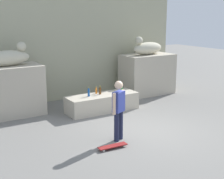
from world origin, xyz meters
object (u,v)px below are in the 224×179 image
skater (119,108)px  bottle_brown (100,91)px  statue_reclining_left (7,58)px  bottle_orange (96,91)px  bottle_blue (89,92)px  statue_reclining_right (147,48)px  skateboard (113,146)px  bottle_green (122,89)px

skater → bottle_brown: size_ratio=5.58×
skater → statue_reclining_left: bearing=-88.8°
bottle_orange → bottle_brown: (0.08, -0.14, 0.02)m
bottle_orange → bottle_blue: size_ratio=0.78×
statue_reclining_left → statue_reclining_right: 5.83m
bottle_brown → skater: bearing=-109.6°
skateboard → bottle_green: bottle_green is taller
skateboard → bottle_blue: (0.92, 3.05, 0.68)m
skateboard → bottle_orange: bearing=-109.6°
skater → bottle_brown: bearing=-135.0°
bottle_green → bottle_orange: bottle_green is taller
skater → bottle_blue: bearing=-125.6°
bottle_orange → bottle_brown: bottle_brown is taller
statue_reclining_right → skateboard: statue_reclining_right is taller
statue_reclining_left → skater: statue_reclining_left is taller
bottle_green → bottle_brown: bearing=169.2°
bottle_blue → bottle_brown: size_ratio=1.09×
statue_reclining_right → bottle_blue: statue_reclining_right is taller
skater → bottle_brown: skater is taller
statue_reclining_left → bottle_blue: (2.39, -1.19, -1.25)m
bottle_orange → bottle_blue: (-0.41, -0.20, 0.04)m
bottle_brown → bottle_blue: bearing=-173.3°
skateboard → bottle_blue: bottle_blue is taller
bottle_orange → bottle_blue: 0.46m
bottle_blue → bottle_brown: (0.49, 0.06, -0.01)m
skateboard → skater: bearing=-134.5°
bottle_orange → bottle_blue: bottle_blue is taller
skater → skateboard: skater is taller
statue_reclining_left → skateboard: 4.89m
statue_reclining_left → skater: (1.92, -3.83, -1.07)m
statue_reclining_right → bottle_green: statue_reclining_right is taller
skateboard → bottle_brown: bearing=-111.7°
statue_reclining_left → bottle_green: (3.69, -1.29, -1.26)m
statue_reclining_left → bottle_green: size_ratio=5.39×
skater → bottle_green: 3.10m
statue_reclining_right → skater: 5.57m
bottle_green → bottle_blue: size_ratio=0.93×
skater → bottle_orange: 2.98m
statue_reclining_left → bottle_blue: size_ratio=5.03×
statue_reclining_left → skateboard: bearing=-77.0°
statue_reclining_right → bottle_orange: (-3.03, -0.98, -1.29)m
skater → bottle_orange: skater is taller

